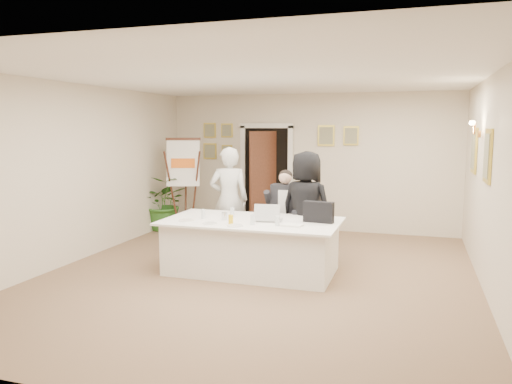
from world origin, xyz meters
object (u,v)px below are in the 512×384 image
object	(u,v)px
laptop	(270,211)
oj_glass	(231,219)
potted_palm	(165,203)
conference_table	(251,246)
laptop_bag	(319,212)
steel_jug	(224,216)
paper_stack	(292,225)
standing_woman	(306,207)
flip_chart	(184,190)
seated_man	(285,213)
standing_man	(229,200)

from	to	relation	value
laptop	oj_glass	bearing A→B (deg)	-145.95
potted_palm	oj_glass	bearing A→B (deg)	-47.66
conference_table	laptop	xyz separation A→B (m)	(0.26, 0.05, 0.52)
laptop	conference_table	bearing A→B (deg)	-177.46
laptop_bag	conference_table	bearing A→B (deg)	-165.78
laptop_bag	oj_glass	world-z (taller)	laptop_bag
laptop	steel_jug	bearing A→B (deg)	-175.34
potted_palm	steel_jug	xyz separation A→B (m)	(2.27, -2.45, 0.26)
steel_jug	paper_stack	bearing A→B (deg)	-7.98
standing_woman	laptop	size ratio (longest dim) A/B	4.65
conference_table	flip_chart	bearing A→B (deg)	133.77
laptop_bag	oj_glass	size ratio (longest dim) A/B	3.29
paper_stack	flip_chart	bearing A→B (deg)	138.50
potted_palm	laptop_bag	world-z (taller)	potted_palm
seated_man	steel_jug	xyz separation A→B (m)	(-0.60, -1.18, 0.11)
flip_chart	seated_man	bearing A→B (deg)	-26.41
standing_woman	paper_stack	size ratio (longest dim) A/B	6.19
seated_man	paper_stack	distance (m)	1.40
standing_man	paper_stack	distance (m)	1.93
steel_jug	laptop	bearing A→B (deg)	13.14
standing_man	steel_jug	world-z (taller)	standing_man
standing_man	seated_man	bearing A→B (deg)	160.54
standing_woman	steel_jug	world-z (taller)	standing_woman
standing_woman	oj_glass	world-z (taller)	standing_woman
seated_man	paper_stack	size ratio (longest dim) A/B	5.09
standing_woman	laptop_bag	size ratio (longest dim) A/B	4.10
standing_woman	laptop_bag	bearing A→B (deg)	132.64
standing_woman	potted_palm	bearing A→B (deg)	-10.00
standing_man	oj_glass	xyz separation A→B (m)	(0.57, -1.42, -0.05)
flip_chart	potted_palm	bearing A→B (deg)	170.75
seated_man	standing_man	distance (m)	0.99
standing_man	oj_glass	world-z (taller)	standing_man
conference_table	laptop	distance (m)	0.59
seated_man	conference_table	bearing A→B (deg)	-102.34
potted_palm	oj_glass	world-z (taller)	potted_palm
seated_man	standing_woman	world-z (taller)	standing_woman
standing_man	laptop	xyz separation A→B (m)	(1.01, -1.01, 0.02)
paper_stack	oj_glass	distance (m)	0.86
seated_man	oj_glass	xyz separation A→B (m)	(-0.41, -1.44, 0.12)
potted_palm	laptop_bag	bearing A→B (deg)	-31.58
flip_chart	standing_woman	bearing A→B (deg)	-28.32
potted_palm	oj_glass	xyz separation A→B (m)	(2.47, -2.71, 0.27)
conference_table	paper_stack	size ratio (longest dim) A/B	8.99
potted_palm	paper_stack	world-z (taller)	potted_palm
conference_table	paper_stack	distance (m)	0.82
oj_glass	steel_jug	size ratio (longest dim) A/B	1.18
seated_man	laptop	world-z (taller)	seated_man
standing_woman	potted_palm	world-z (taller)	standing_woman
standing_woman	standing_man	bearing A→B (deg)	3.32
flip_chart	paper_stack	xyz separation A→B (m)	(2.85, -2.52, -0.08)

